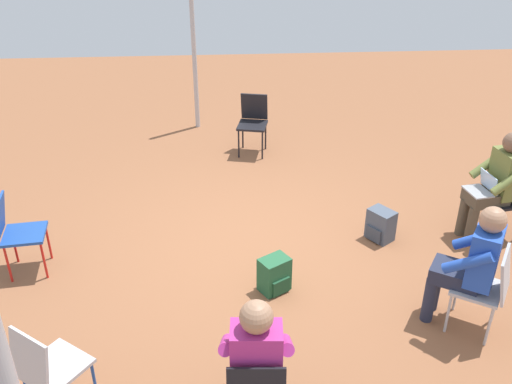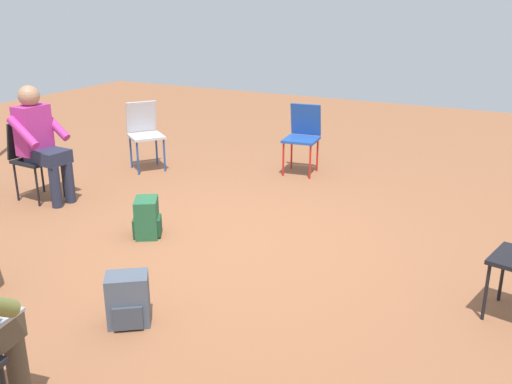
{
  "view_description": "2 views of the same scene",
  "coord_description": "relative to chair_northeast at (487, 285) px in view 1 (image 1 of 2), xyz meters",
  "views": [
    {
      "loc": [
        5.13,
        -0.29,
        3.55
      ],
      "look_at": [
        -0.32,
        0.08,
        0.51
      ],
      "focal_mm": 40.0,
      "sensor_mm": 36.0,
      "label": 1
    },
    {
      "loc": [
        -2.4,
        4.05,
        2.11
      ],
      "look_at": [
        -0.33,
        0.05,
        0.56
      ],
      "focal_mm": 40.0,
      "sensor_mm": 36.0,
      "label": 2
    }
  ],
  "objects": [
    {
      "name": "backpack_by_empty_chair",
      "position": [
        -0.68,
        -1.76,
        -0.34
      ],
      "size": [
        0.32,
        0.34,
        0.36
      ],
      "rotation": [
        0.0,
        0.0,
        2.12
      ],
      "color": "#235B38",
      "rests_on": "ground"
    },
    {
      "name": "ground_plane",
      "position": [
        -1.41,
        -1.94,
        -0.5
      ],
      "size": [
        15.39,
        15.39,
        0.0
      ],
      "primitive_type": "plane",
      "color": "brown"
    },
    {
      "name": "chair_north",
      "position": [
        -1.51,
        0.88,
        0.0
      ],
      "size": [
        0.46,
        0.49,
        0.85
      ],
      "rotation": [
        0.0,
        0.0,
        -2.98
      ],
      "color": "black",
      "rests_on": "ground"
    },
    {
      "name": "chair_west",
      "position": [
        -3.9,
        -1.76,
        0.0
      ],
      "size": [
        0.51,
        0.48,
        0.85
      ],
      "rotation": [
        0.0,
        0.0,
        -1.79
      ],
      "color": "black",
      "rests_on": "ground"
    },
    {
      "name": "person_in_magenta",
      "position": [
        0.89,
        -2.04,
        0.2
      ],
      "size": [
        0.54,
        0.52,
        1.24
      ],
      "rotation": [
        0.0,
        0.0,
        1.5
      ],
      "color": "#23283D",
      "rests_on": "ground"
    },
    {
      "name": "person_with_laptop",
      "position": [
        -1.48,
        0.71,
        0.2
      ],
      "size": [
        0.55,
        0.57,
        1.24
      ],
      "rotation": [
        0.0,
        0.0,
        -2.98
      ],
      "color": "#4C4233",
      "rests_on": "ground"
    },
    {
      "name": "tent_pole_near",
      "position": [
        -4.9,
        -2.59,
        0.63
      ],
      "size": [
        0.07,
        0.07,
        2.25
      ],
      "primitive_type": "cylinder",
      "color": "#B2B2B7",
      "rests_on": "ground"
    },
    {
      "name": "person_in_blue",
      "position": [
        -0.09,
        -0.14,
        0.2
      ],
      "size": [
        0.63,
        0.63,
        1.24
      ],
      "rotation": [
        0.0,
        0.0,
        2.57
      ],
      "color": "#23283D",
      "rests_on": "ground"
    },
    {
      "name": "chair_northeast",
      "position": [
        0.0,
        0.0,
        0.0
      ],
      "size": [
        0.56,
        0.58,
        0.85
      ],
      "rotation": [
        0.0,
        0.0,
        2.57
      ],
      "color": "#B7B7BC",
      "rests_on": "ground"
    },
    {
      "name": "backpack_near_laptop_user",
      "position": [
        -1.49,
        -0.5,
        -0.34
      ],
      "size": [
        0.34,
        0.33,
        0.36
      ],
      "rotation": [
        0.0,
        0.0,
        0.63
      ],
      "color": "#475160",
      "rests_on": "ground"
    },
    {
      "name": "chair_south",
      "position": [
        -1.16,
        -4.28,
        0.0
      ],
      "size": [
        0.44,
        0.48,
        0.85
      ],
      "rotation": [
        0.0,
        0.0,
        0.12
      ],
      "color": "#1E4799",
      "rests_on": "ground"
    },
    {
      "name": "chair_southeast",
      "position": [
        0.69,
        -3.52,
        0.0
      ],
      "size": [
        0.58,
        0.57,
        0.85
      ],
      "rotation": [
        0.0,
        0.0,
        0.93
      ],
      "color": "#B7B7BC",
      "rests_on": "ground"
    }
  ]
}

